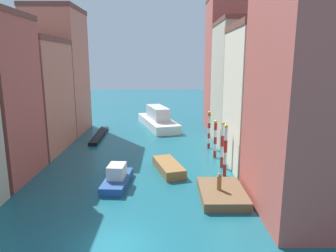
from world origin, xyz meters
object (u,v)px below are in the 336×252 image
mooring_pole_0 (225,150)px  gondola_black (99,135)px  person_on_dock (219,182)px  motorboat_1 (117,178)px  mooring_pole_2 (215,138)px  mooring_pole_4 (209,129)px  vaporetto_white (158,120)px  motorboat_0 (168,167)px  waterfront_dock (222,193)px  mooring_pole_1 (222,144)px  mooring_pole_3 (209,131)px

mooring_pole_0 → gondola_black: (-15.05, 15.37, -2.31)m
person_on_dock → motorboat_1: 8.91m
mooring_pole_2 → mooring_pole_4: bearing=92.6°
mooring_pole_2 → vaporetto_white: 17.93m
mooring_pole_4 → motorboat_0: 9.88m
mooring_pole_2 → motorboat_1: bearing=-141.6°
waterfront_dock → mooring_pole_4: 14.37m
mooring_pole_0 → mooring_pole_4: bearing=91.2°
mooring_pole_1 → motorboat_0: size_ratio=0.84×
waterfront_dock → mooring_pole_2: size_ratio=1.24×
mooring_pole_1 → mooring_pole_4: 7.15m
mooring_pole_1 → mooring_pole_3: (-0.35, 7.11, -0.31)m
person_on_dock → mooring_pole_2: (1.31, 10.45, 0.87)m
person_on_dock → motorboat_1: size_ratio=0.26×
mooring_pole_0 → vaporetto_white: (-6.85, 22.27, -1.33)m
mooring_pole_1 → mooring_pole_2: mooring_pole_1 is taller
mooring_pole_2 → motorboat_1: (-9.78, -7.76, -1.57)m
mooring_pole_1 → person_on_dock: bearing=-101.8°
waterfront_dock → person_on_dock: person_on_dock is taller
mooring_pole_0 → mooring_pole_3: mooring_pole_0 is taller
person_on_dock → gondola_black: 24.36m
mooring_pole_3 → mooring_pole_1: bearing=-87.2°
mooring_pole_1 → mooring_pole_4: (-0.35, 7.14, -0.06)m
mooring_pole_4 → mooring_pole_2: bearing=-87.4°
mooring_pole_1 → motorboat_1: bearing=-156.0°
gondola_black → motorboat_0: 17.13m
vaporetto_white → motorboat_0: size_ratio=2.37×
person_on_dock → mooring_pole_3: size_ratio=0.34×
mooring_pole_1 → motorboat_1: size_ratio=0.90×
motorboat_1 → motorboat_0: bearing=36.5°
waterfront_dock → gondola_black: waterfront_dock is taller
mooring_pole_1 → mooring_pole_2: 3.33m
mooring_pole_1 → gondola_black: size_ratio=0.47×
mooring_pole_4 → motorboat_0: (-5.09, -8.25, -1.93)m
person_on_dock → mooring_pole_1: size_ratio=0.29×
vaporetto_white → motorboat_0: 21.04m
mooring_pole_4 → motorboat_1: (-9.61, -11.59, -1.74)m
mooring_pole_2 → motorboat_1: 12.59m
gondola_black → person_on_dock: bearing=-55.7°
motorboat_0 → motorboat_1: size_ratio=1.07×
mooring_pole_3 → gondola_black: bearing=158.4°
person_on_dock → motorboat_0: bearing=123.2°
mooring_pole_2 → motorboat_0: bearing=-140.0°
motorboat_0 → waterfront_dock: bearing=-54.7°
mooring_pole_2 → mooring_pole_3: (-0.17, 3.79, -0.08)m
mooring_pole_2 → motorboat_1: size_ratio=0.81×
mooring_pole_2 → vaporetto_white: size_ratio=0.32×
waterfront_dock → gondola_black: size_ratio=0.53×
person_on_dock → mooring_pole_3: bearing=85.4°
person_on_dock → motorboat_0: (-3.95, 6.03, -0.89)m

